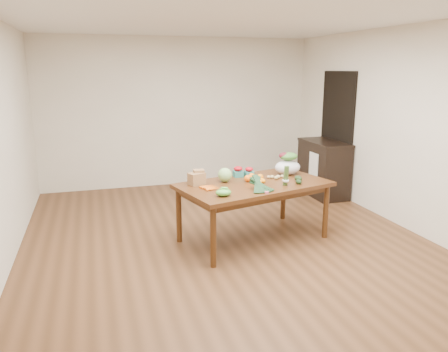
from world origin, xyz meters
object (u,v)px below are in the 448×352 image
object	(u,v)px
cabinet	(323,168)
kale_bunch	(262,184)
asparagus_bundle	(286,176)
salad_bag	(288,165)
mandarin_cluster	(258,179)
paper_bag	(197,177)
dining_table	(253,212)
cabbage	(225,175)

from	to	relation	value
cabinet	kale_bunch	distance (m)	2.76
asparagus_bundle	salad_bag	bearing A→B (deg)	48.51
asparagus_bundle	cabinet	bearing A→B (deg)	34.68
mandarin_cluster	salad_bag	size ratio (longest dim) A/B	0.51
cabinet	salad_bag	bearing A→B (deg)	-135.11
paper_bag	salad_bag	bearing A→B (deg)	7.14
paper_bag	salad_bag	xyz separation A→B (m)	(1.29, 0.16, 0.05)
mandarin_cluster	salad_bag	xyz separation A→B (m)	(0.53, 0.29, 0.10)
dining_table	paper_bag	bearing A→B (deg)	154.43
paper_bag	asparagus_bundle	world-z (taller)	asparagus_bundle
dining_table	salad_bag	bearing A→B (deg)	11.86
asparagus_bundle	cabbage	bearing A→B (deg)	134.56
mandarin_cluster	paper_bag	bearing A→B (deg)	170.51
dining_table	asparagus_bundle	world-z (taller)	asparagus_bundle
salad_bag	dining_table	bearing A→B (deg)	-153.48
mandarin_cluster	asparagus_bundle	xyz separation A→B (m)	(0.27, -0.24, 0.08)
cabinet	cabbage	size ratio (longest dim) A/B	5.74
asparagus_bundle	salad_bag	world-z (taller)	salad_bag
dining_table	cabbage	distance (m)	0.59
dining_table	cabbage	size ratio (longest dim) A/B	10.33
paper_bag	cabbage	world-z (taller)	paper_bag
dining_table	kale_bunch	bearing A→B (deg)	-111.65
cabinet	salad_bag	distance (m)	1.86
mandarin_cluster	kale_bunch	distance (m)	0.40
cabinet	paper_bag	size ratio (longest dim) A/B	4.03
mandarin_cluster	asparagus_bundle	world-z (taller)	asparagus_bundle
mandarin_cluster	kale_bunch	world-z (taller)	kale_bunch
kale_bunch	salad_bag	xyz separation A→B (m)	(0.64, 0.67, 0.06)
dining_table	mandarin_cluster	xyz separation A→B (m)	(0.06, 0.01, 0.42)
salad_bag	cabbage	bearing A→B (deg)	-171.73
cabinet	paper_bag	xyz separation A→B (m)	(-2.58, -1.44, 0.37)
cabinet	dining_table	bearing A→B (deg)	-140.01
kale_bunch	asparagus_bundle	distance (m)	0.40
kale_bunch	asparagus_bundle	bearing A→B (deg)	6.48
cabinet	asparagus_bundle	size ratio (longest dim) A/B	4.08
cabbage	kale_bunch	world-z (taller)	cabbage
mandarin_cluster	dining_table	bearing A→B (deg)	-172.45
dining_table	paper_bag	distance (m)	0.85
cabinet	paper_bag	distance (m)	2.97
dining_table	paper_bag	world-z (taller)	paper_bag
salad_bag	cabinet	bearing A→B (deg)	44.89
cabbage	paper_bag	bearing A→B (deg)	-175.69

